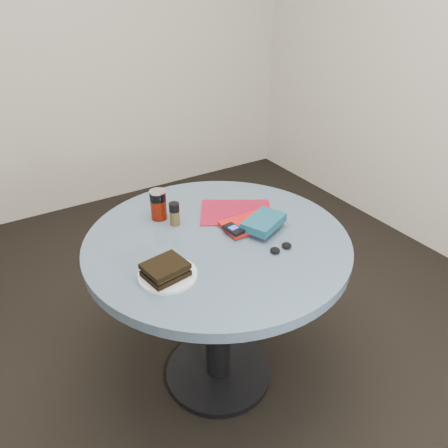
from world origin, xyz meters
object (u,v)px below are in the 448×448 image
red_book (247,224)px  novel (264,222)px  magazine (236,212)px  sandwich (165,270)px  headphones (281,248)px  plate (168,275)px  soda_can (158,205)px  table (218,272)px  mp3_player (233,229)px  pepper_grinder (175,214)px

red_book → novel: bearing=-53.9°
magazine → sandwich: bearing=-118.9°
headphones → magazine: bearing=87.6°
plate → soda_can: bearing=69.5°
soda_can → table: bearing=-63.5°
mp3_player → magazine: bearing=53.7°
magazine → headphones: bearing=-60.9°
soda_can → plate: bearing=-110.5°
plate → red_book: red_book is taller
novel → headphones: bearing=-124.8°
plate → mp3_player: bearing=17.2°
plate → magazine: size_ratio=0.67×
sandwich → soda_can: (0.15, 0.37, 0.03)m
plate → soda_can: size_ratio=1.59×
soda_can → red_book: bearing=-42.8°
sandwich → headphones: size_ratio=1.59×
plate → red_book: (0.40, 0.12, 0.01)m
mp3_player → sandwich: bearing=-162.3°
table → soda_can: bearing=116.5°
pepper_grinder → red_book: size_ratio=0.49×
plate → pepper_grinder: pepper_grinder is taller
sandwich → soda_can: 0.40m
pepper_grinder → red_book: 0.29m
soda_can → pepper_grinder: soda_can is taller
soda_can → headphones: (0.28, -0.44, -0.05)m
table → plate: size_ratio=5.11×
sandwich → pepper_grinder: (0.18, 0.30, 0.01)m
pepper_grinder → red_book: (0.23, -0.17, -0.03)m
sandwich → mp3_player: bearing=17.7°
plate → red_book: 0.42m
magazine → headphones: headphones is taller
novel → mp3_player: size_ratio=1.94×
headphones → novel: bearing=79.3°
table → mp3_player: (0.06, -0.02, 0.19)m
soda_can → novel: bearing=-44.7°
pepper_grinder → sandwich: bearing=-121.1°
magazine → red_book: (-0.02, -0.12, 0.01)m
soda_can → magazine: 0.32m
table → red_book: (0.14, 0.00, 0.18)m
sandwich → soda_can: soda_can is taller
red_book → mp3_player: (-0.08, -0.02, 0.01)m
sandwich → mp3_player: (0.33, 0.11, -0.01)m
table → red_book: red_book is taller
mp3_player → headphones: bearing=-62.2°
table → red_book: 0.22m
magazine → headphones: (-0.01, -0.32, 0.01)m
red_book → magazine: bearing=79.0°
headphones → pepper_grinder: bearing=123.7°
soda_can → pepper_grinder: 0.09m
sandwich → table: bearing=24.9°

